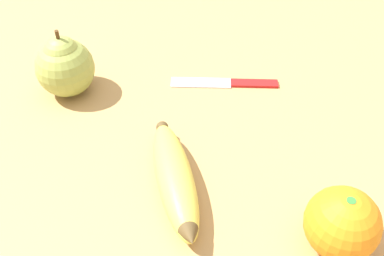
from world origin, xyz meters
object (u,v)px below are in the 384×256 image
pear (65,65)px  paring_knife (228,82)px  orange (342,224)px  banana (175,179)px

pear → paring_knife: bearing=-21.4°
orange → paring_knife: orange is taller
pear → paring_knife: pear is taller
banana → orange: 0.18m
banana → pear: size_ratio=1.86×
pear → orange: bearing=-63.4°
banana → orange: bearing=54.5°
pear → paring_knife: (0.21, -0.08, -0.04)m
orange → paring_knife: bearing=84.0°
banana → orange: orange is taller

